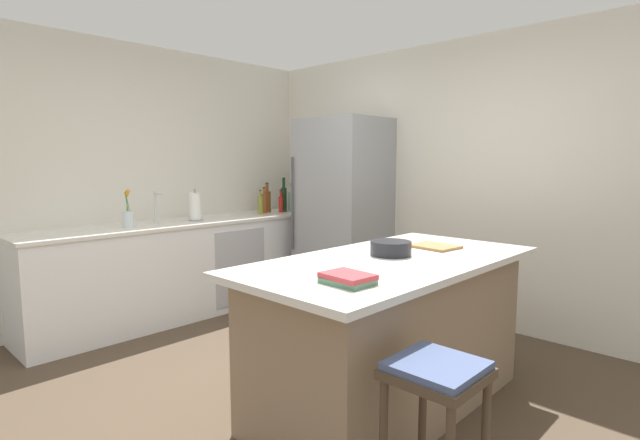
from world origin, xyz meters
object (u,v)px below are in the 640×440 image
(gin_bottle, at_px, (292,201))
(mixing_bowl, at_px, (391,248))
(bar_stool, at_px, (436,392))
(wine_bottle, at_px, (284,198))
(sink_faucet, at_px, (156,207))
(hot_sauce_bottle, at_px, (281,203))
(flower_vase, at_px, (128,217))
(cutting_board, at_px, (435,246))
(vinegar_bottle, at_px, (264,203))
(refrigerator, at_px, (343,213))
(syrup_bottle, at_px, (294,201))
(olive_oil_bottle, at_px, (260,204))
(paper_towel_roll, at_px, (195,207))
(kitchen_island, at_px, (390,332))
(whiskey_bottle, at_px, (267,201))
(cookbook_stack, at_px, (348,279))

(gin_bottle, xyz_separation_m, mixing_bowl, (2.43, -1.42, -0.08))
(bar_stool, xyz_separation_m, gin_bottle, (-3.19, 2.16, 0.48))
(bar_stool, distance_m, wine_bottle, 3.85)
(sink_faucet, distance_m, hot_sauce_bottle, 1.48)
(flower_vase, bearing_deg, sink_faucet, 107.57)
(sink_faucet, xyz_separation_m, hot_sauce_bottle, (0.09, 1.47, -0.05))
(cutting_board, bearing_deg, vinegar_bottle, 166.19)
(refrigerator, bearing_deg, hot_sauce_bottle, -171.52)
(syrup_bottle, bearing_deg, sink_faucet, -90.65)
(gin_bottle, height_order, vinegar_bottle, gin_bottle)
(sink_faucet, xyz_separation_m, olive_oil_bottle, (0.09, 1.18, -0.05))
(cutting_board, bearing_deg, syrup_bottle, 156.61)
(paper_towel_roll, relative_size, mixing_bowl, 1.24)
(kitchen_island, distance_m, paper_towel_roll, 2.56)
(refrigerator, xyz_separation_m, hot_sauce_bottle, (-0.83, -0.12, 0.06))
(bar_stool, bearing_deg, paper_towel_roll, 164.85)
(refrigerator, height_order, mixing_bowl, refrigerator)
(whiskey_bottle, bearing_deg, wine_bottle, 66.31)
(gin_bottle, bearing_deg, sink_faucet, -92.69)
(gin_bottle, bearing_deg, wine_bottle, -103.30)
(flower_vase, bearing_deg, olive_oil_bottle, 90.31)
(mixing_bowl, bearing_deg, syrup_bottle, 148.61)
(hot_sauce_bottle, xyz_separation_m, cookbook_stack, (2.68, -1.96, -0.08))
(refrigerator, bearing_deg, olive_oil_bottle, -153.28)
(kitchen_island, relative_size, wine_bottle, 5.00)
(olive_oil_bottle, bearing_deg, cookbook_stack, -31.75)
(wine_bottle, relative_size, mixing_bowl, 1.56)
(syrup_bottle, bearing_deg, cookbook_stack, -39.09)
(sink_faucet, relative_size, cutting_board, 0.96)
(whiskey_bottle, bearing_deg, olive_oil_bottle, -58.44)
(flower_vase, height_order, cutting_board, flower_vase)
(flower_vase, height_order, paper_towel_roll, flower_vase)
(sink_faucet, distance_m, vinegar_bottle, 1.28)
(syrup_bottle, bearing_deg, hot_sauce_bottle, -75.29)
(paper_towel_roll, bearing_deg, cookbook_stack, -17.49)
(cookbook_stack, bearing_deg, kitchen_island, 107.79)
(sink_faucet, relative_size, wine_bottle, 0.76)
(gin_bottle, height_order, olive_oil_bottle, gin_bottle)
(cutting_board, bearing_deg, olive_oil_bottle, 168.03)
(kitchen_island, relative_size, flower_vase, 5.86)
(gin_bottle, bearing_deg, bar_stool, -34.08)
(olive_oil_bottle, height_order, mixing_bowl, olive_oil_bottle)
(vinegar_bottle, bearing_deg, whiskey_bottle, 122.64)
(hot_sauce_bottle, distance_m, mixing_bowl, 2.71)
(hot_sauce_bottle, bearing_deg, gin_bottle, 94.92)
(refrigerator, xyz_separation_m, olive_oil_bottle, (-0.84, -0.42, 0.06))
(whiskey_bottle, relative_size, cookbook_stack, 1.37)
(bar_stool, relative_size, mixing_bowl, 2.71)
(olive_oil_bottle, bearing_deg, wine_bottle, 95.82)
(paper_towel_roll, relative_size, gin_bottle, 0.97)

